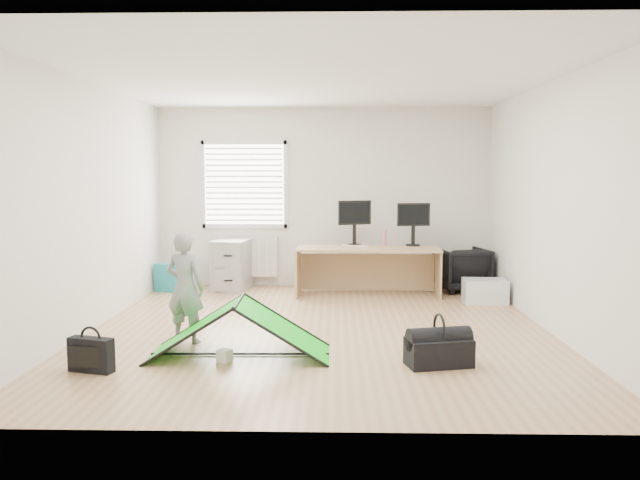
{
  "coord_description": "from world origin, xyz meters",
  "views": [
    {
      "loc": [
        0.17,
        -6.72,
        1.7
      ],
      "look_at": [
        0.0,
        0.4,
        0.95
      ],
      "focal_mm": 35.0,
      "sensor_mm": 36.0,
      "label": 1
    }
  ],
  "objects_px": {
    "office_chair": "(462,269)",
    "storage_crate": "(485,291)",
    "kite": "(240,328)",
    "laptop_bag": "(91,355)",
    "duffel_bag": "(439,352)",
    "monitor_left": "(354,229)",
    "thermos": "(384,238)",
    "filing_cabinet": "(232,265)",
    "desk": "(368,272)",
    "person": "(185,287)",
    "monitor_right": "(413,230)"
  },
  "relations": [
    {
      "from": "person",
      "to": "kite",
      "type": "bearing_deg",
      "value": 160.19
    },
    {
      "from": "thermos",
      "to": "storage_crate",
      "type": "height_order",
      "value": "thermos"
    },
    {
      "from": "desk",
      "to": "monitor_left",
      "type": "xyz_separation_m",
      "value": [
        -0.19,
        0.26,
        0.58
      ]
    },
    {
      "from": "thermos",
      "to": "duffel_bag",
      "type": "relative_size",
      "value": 0.4
    },
    {
      "from": "person",
      "to": "monitor_left",
      "type": "bearing_deg",
      "value": -106.38
    },
    {
      "from": "thermos",
      "to": "duffel_bag",
      "type": "height_order",
      "value": "thermos"
    },
    {
      "from": "filing_cabinet",
      "to": "duffel_bag",
      "type": "xyz_separation_m",
      "value": [
        2.45,
        -3.67,
        -0.25
      ]
    },
    {
      "from": "monitor_left",
      "to": "thermos",
      "type": "height_order",
      "value": "monitor_left"
    },
    {
      "from": "monitor_left",
      "to": "monitor_right",
      "type": "relative_size",
      "value": 1.06
    },
    {
      "from": "office_chair",
      "to": "duffel_bag",
      "type": "bearing_deg",
      "value": 64.38
    },
    {
      "from": "office_chair",
      "to": "storage_crate",
      "type": "xyz_separation_m",
      "value": [
        0.13,
        -0.85,
        -0.16
      ]
    },
    {
      "from": "office_chair",
      "to": "duffel_bag",
      "type": "xyz_separation_m",
      "value": [
        -0.94,
        -3.64,
        -0.2
      ]
    },
    {
      "from": "desk",
      "to": "kite",
      "type": "xyz_separation_m",
      "value": [
        -1.36,
        -2.95,
        -0.08
      ]
    },
    {
      "from": "laptop_bag",
      "to": "person",
      "type": "bearing_deg",
      "value": 73.86
    },
    {
      "from": "filing_cabinet",
      "to": "monitor_right",
      "type": "bearing_deg",
      "value": 5.32
    },
    {
      "from": "filing_cabinet",
      "to": "office_chair",
      "type": "xyz_separation_m",
      "value": [
        3.39,
        -0.03,
        -0.05
      ]
    },
    {
      "from": "kite",
      "to": "laptop_bag",
      "type": "height_order",
      "value": "kite"
    },
    {
      "from": "desk",
      "to": "kite",
      "type": "relative_size",
      "value": 1.19
    },
    {
      "from": "thermos",
      "to": "person",
      "type": "relative_size",
      "value": 0.2
    },
    {
      "from": "monitor_right",
      "to": "person",
      "type": "distance_m",
      "value": 3.84
    },
    {
      "from": "person",
      "to": "laptop_bag",
      "type": "height_order",
      "value": "person"
    },
    {
      "from": "monitor_right",
      "to": "thermos",
      "type": "xyz_separation_m",
      "value": [
        -0.41,
        0.02,
        -0.11
      ]
    },
    {
      "from": "thermos",
      "to": "monitor_right",
      "type": "bearing_deg",
      "value": -2.68
    },
    {
      "from": "desk",
      "to": "office_chair",
      "type": "bearing_deg",
      "value": 18.51
    },
    {
      "from": "office_chair",
      "to": "monitor_left",
      "type": "bearing_deg",
      "value": -6.07
    },
    {
      "from": "desk",
      "to": "duffel_bag",
      "type": "distance_m",
      "value": 3.27
    },
    {
      "from": "filing_cabinet",
      "to": "kite",
      "type": "xyz_separation_m",
      "value": [
        0.63,
        -3.39,
        -0.11
      ]
    },
    {
      "from": "monitor_right",
      "to": "person",
      "type": "relative_size",
      "value": 0.42
    },
    {
      "from": "thermos",
      "to": "office_chair",
      "type": "xyz_separation_m",
      "value": [
        1.15,
        0.12,
        -0.48
      ]
    },
    {
      "from": "duffel_bag",
      "to": "office_chair",
      "type": "bearing_deg",
      "value": 62.69
    },
    {
      "from": "office_chair",
      "to": "desk",
      "type": "bearing_deg",
      "value": 4.98
    },
    {
      "from": "desk",
      "to": "monitor_left",
      "type": "bearing_deg",
      "value": 127.47
    },
    {
      "from": "laptop_bag",
      "to": "duffel_bag",
      "type": "bearing_deg",
      "value": 19.76
    },
    {
      "from": "kite",
      "to": "duffel_bag",
      "type": "xyz_separation_m",
      "value": [
        1.82,
        -0.28,
        -0.14
      ]
    },
    {
      "from": "monitor_right",
      "to": "kite",
      "type": "height_order",
      "value": "monitor_right"
    },
    {
      "from": "person",
      "to": "laptop_bag",
      "type": "relative_size",
      "value": 2.83
    },
    {
      "from": "kite",
      "to": "laptop_bag",
      "type": "distance_m",
      "value": 1.32
    },
    {
      "from": "storage_crate",
      "to": "duffel_bag",
      "type": "bearing_deg",
      "value": -111.06
    },
    {
      "from": "storage_crate",
      "to": "office_chair",
      "type": "bearing_deg",
      "value": 98.91
    },
    {
      "from": "thermos",
      "to": "storage_crate",
      "type": "bearing_deg",
      "value": -29.7
    },
    {
      "from": "filing_cabinet",
      "to": "storage_crate",
      "type": "bearing_deg",
      "value": -5.08
    },
    {
      "from": "monitor_left",
      "to": "duffel_bag",
      "type": "height_order",
      "value": "monitor_left"
    },
    {
      "from": "desk",
      "to": "storage_crate",
      "type": "distance_m",
      "value": 1.61
    },
    {
      "from": "laptop_bag",
      "to": "monitor_right",
      "type": "bearing_deg",
      "value": 64.42
    },
    {
      "from": "desk",
      "to": "office_chair",
      "type": "xyz_separation_m",
      "value": [
        1.4,
        0.4,
        -0.02
      ]
    },
    {
      "from": "person",
      "to": "kite",
      "type": "relative_size",
      "value": 0.67
    },
    {
      "from": "desk",
      "to": "office_chair",
      "type": "height_order",
      "value": "desk"
    },
    {
      "from": "thermos",
      "to": "laptop_bag",
      "type": "xyz_separation_m",
      "value": [
        -2.82,
        -3.76,
        -0.64
      ]
    },
    {
      "from": "office_chair",
      "to": "laptop_bag",
      "type": "distance_m",
      "value": 5.55
    },
    {
      "from": "monitor_left",
      "to": "duffel_bag",
      "type": "xyz_separation_m",
      "value": [
        0.65,
        -3.49,
        -0.79
      ]
    }
  ]
}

